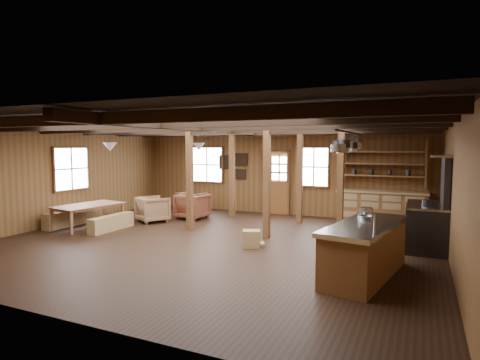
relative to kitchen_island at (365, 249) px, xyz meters
The scene contains 22 objects.
room 3.86m from the kitchen_island, 163.95° to the left, with size 10.04×9.04×2.84m.
ceiling_joists 4.39m from the kitchen_island, 161.38° to the left, with size 9.80×8.82×0.18m.
timber_posts 4.48m from the kitchen_island, 134.67° to the left, with size 3.95×2.35×2.80m.
back_door 6.57m from the kitchen_island, 123.27° to the left, with size 1.02×0.08×2.15m.
window_back_left 8.36m from the kitchen_island, 138.45° to the left, with size 1.32×0.06×1.32m.
window_back_right 6.06m from the kitchen_island, 112.71° to the left, with size 1.02×0.06×1.32m.
window_left 8.77m from the kitchen_island, 169.83° to the left, with size 0.14×1.24×1.32m.
notice_boards 7.58m from the kitchen_island, 132.87° to the left, with size 1.08×0.03×0.90m.
back_counter 5.24m from the kitchen_island, 92.19° to the left, with size 2.55×0.60×2.45m.
pendant_lamps 6.44m from the kitchen_island, 160.81° to the left, with size 1.86×2.36×0.66m.
pot_rack 2.31m from the kitchen_island, 111.93° to the left, with size 0.44×3.00×0.44m.
kitchen_island is the anchor object (origin of this frame).
step_stool 2.79m from the kitchen_island, 158.19° to the left, with size 0.44×0.31×0.39m, color olive.
commercial_range 2.75m from the kitchen_island, 67.59° to the left, with size 0.87×1.69×2.09m.
dining_table 7.59m from the kitchen_island, behind, with size 1.85×1.03×0.65m, color #935F43.
bench_wall 8.33m from the kitchen_island, behind, with size 0.31×1.65×0.45m, color olive.
bench_aisle 6.82m from the kitchen_island, behind, with size 0.28×1.49×0.41m, color olive.
armchair_a 6.64m from the kitchen_island, 147.94° to the left, with size 0.84×0.87×0.79m, color brown.
armchair_b 7.51m from the kitchen_island, 144.92° to the left, with size 0.78×0.81×0.73m, color brown.
armchair_c 6.96m from the kitchen_island, 158.03° to the left, with size 0.82×0.84×0.76m, color brown.
counter_pot 0.94m from the kitchen_island, 97.71° to the left, with size 0.27×0.27×0.16m, color silver.
bowl 0.66m from the kitchen_island, 98.26° to the left, with size 0.24×0.24×0.06m, color silver.
Camera 1 is at (4.45, -8.15, 2.27)m, focal length 30.00 mm.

